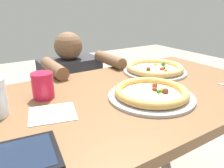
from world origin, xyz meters
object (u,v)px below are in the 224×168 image
Objects in this scene: pizza_far at (155,69)px; tablet at (10,159)px; drink_cup_colored at (43,85)px; diner_seated at (73,105)px; pizza_near at (151,93)px.

pizza_far is 1.36× the size of tablet.
tablet is at bearing -118.20° from drink_cup_colored.
diner_seated is at bearing 59.44° from tablet.
drink_cup_colored reaches higher than pizza_near.
pizza_far reaches higher than tablet.
tablet is (-0.19, -0.35, -0.05)m from drink_cup_colored.
drink_cup_colored is (-0.37, 0.24, 0.03)m from pizza_near.
pizza_far is 3.31× the size of drink_cup_colored.
pizza_near is at bearing -32.75° from drink_cup_colored.
pizza_near is 1.37× the size of tablet.
tablet is 1.06m from diner_seated.
pizza_far is 0.90m from tablet.
drink_cup_colored is at bearing 61.80° from tablet.
pizza_near is 3.32× the size of drink_cup_colored.
pizza_far is (0.26, 0.26, 0.00)m from pizza_near.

